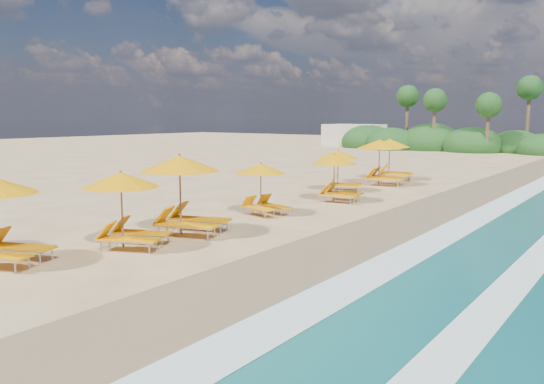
{
  "coord_description": "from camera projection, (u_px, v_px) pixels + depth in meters",
  "views": [
    {
      "loc": [
        11.08,
        -15.05,
        3.85
      ],
      "look_at": [
        0.0,
        0.0,
        1.2
      ],
      "focal_mm": 35.42,
      "sensor_mm": 36.0,
      "label": 1
    }
  ],
  "objects": [
    {
      "name": "treeline",
      "position": [
        438.0,
        141.0,
        61.03
      ],
      "size": [
        25.8,
        8.8,
        9.74
      ],
      "color": "#163D14",
      "rests_on": "ground"
    },
    {
      "name": "beach_building",
      "position": [
        354.0,
        135.0,
        70.04
      ],
      "size": [
        7.0,
        5.0,
        2.8
      ],
      "primitive_type": "cube",
      "color": "beige",
      "rests_on": "ground"
    },
    {
      "name": "station_5",
      "position": [
        263.0,
        185.0,
        21.03
      ],
      "size": [
        2.54,
        2.45,
        2.07
      ],
      "rotation": [
        0.0,
        0.0,
        -0.23
      ],
      "color": "olive",
      "rests_on": "ground"
    },
    {
      "name": "station_4",
      "position": [
        186.0,
        189.0,
        17.49
      ],
      "size": [
        3.39,
        3.32,
        2.66
      ],
      "rotation": [
        0.0,
        0.0,
        0.33
      ],
      "color": "olive",
      "rests_on": "ground"
    },
    {
      "name": "station_6",
      "position": [
        337.0,
        175.0,
        24.27
      ],
      "size": [
        2.52,
        2.37,
        2.17
      ],
      "rotation": [
        0.0,
        0.0,
        0.12
      ],
      "color": "olive",
      "rests_on": "ground"
    },
    {
      "name": "station_3",
      "position": [
        127.0,
        204.0,
        15.68
      ],
      "size": [
        3.02,
        3.0,
        2.3
      ],
      "rotation": [
        0.0,
        0.0,
        0.43
      ],
      "color": "olive",
      "rests_on": "ground"
    },
    {
      "name": "ground",
      "position": [
        272.0,
        225.0,
        19.05
      ],
      "size": [
        160.0,
        160.0,
        0.0
      ],
      "primitive_type": "plane",
      "color": "tan",
      "rests_on": "ground"
    },
    {
      "name": "station_9",
      "position": [
        393.0,
        156.0,
        32.66
      ],
      "size": [
        3.32,
        3.29,
        2.54
      ],
      "rotation": [
        0.0,
        0.0,
        0.42
      ],
      "color": "olive",
      "rests_on": "ground"
    },
    {
      "name": "surf_foam",
      "position": [
        463.0,
        253.0,
        15.11
      ],
      "size": [
        4.0,
        160.0,
        0.01
      ],
      "color": "white",
      "rests_on": "ground"
    },
    {
      "name": "station_7",
      "position": [
        341.0,
        168.0,
        27.62
      ],
      "size": [
        2.83,
        2.81,
        2.16
      ],
      "rotation": [
        0.0,
        0.0,
        0.42
      ],
      "color": "olive",
      "rests_on": "ground"
    },
    {
      "name": "station_8",
      "position": [
        383.0,
        159.0,
        30.1
      ],
      "size": [
        3.11,
        2.95,
        2.62
      ],
      "rotation": [
        0.0,
        0.0,
        0.16
      ],
      "color": "olive",
      "rests_on": "ground"
    },
    {
      "name": "wet_sand",
      "position": [
        375.0,
        241.0,
        16.7
      ],
      "size": [
        4.0,
        160.0,
        0.01
      ],
      "primitive_type": "cube",
      "color": "olive",
      "rests_on": "ground"
    }
  ]
}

